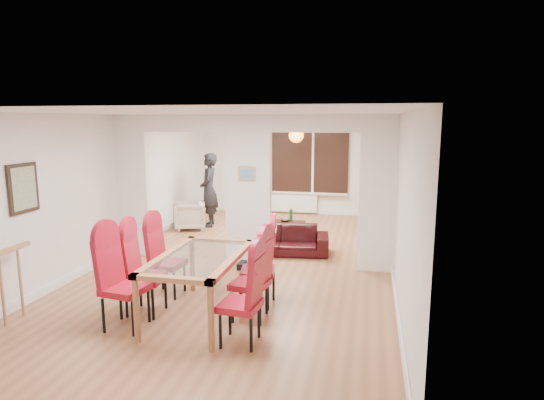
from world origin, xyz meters
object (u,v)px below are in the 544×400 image
(dining_chair_rb, at_px, (250,278))
(sofa, at_px, (280,239))
(dining_chair_la, at_px, (125,282))
(dining_chair_ra, at_px, (240,298))
(dining_chair_rc, at_px, (258,265))
(armchair, at_px, (190,216))
(television, at_px, (365,219))
(dining_table, at_px, (200,286))
(bowl, at_px, (285,220))
(bottle, at_px, (291,215))
(dining_chair_lc, at_px, (167,259))
(person, at_px, (209,190))
(dining_chair_lb, at_px, (145,272))
(coffee_table, at_px, (283,226))

(dining_chair_rb, relative_size, sofa, 0.59)
(dining_chair_la, distance_m, dining_chair_ra, 1.46)
(dining_chair_rc, distance_m, armchair, 4.74)
(armchair, bearing_deg, dining_chair_la, -6.51)
(dining_chair_ra, distance_m, television, 6.01)
(dining_table, bearing_deg, sofa, 81.65)
(sofa, distance_m, bowl, 1.76)
(armchair, xyz_separation_m, television, (4.00, 0.78, -0.06))
(dining_chair_rc, xyz_separation_m, armchair, (-2.62, 3.94, -0.24))
(dining_chair_ra, relative_size, bottle, 3.66)
(dining_chair_la, distance_m, dining_chair_rc, 1.73)
(dining_table, bearing_deg, television, 69.22)
(dining_chair_lc, bearing_deg, dining_chair_ra, -34.46)
(dining_chair_rb, xyz_separation_m, bowl, (-0.43, 4.68, -0.29))
(person, distance_m, bowl, 1.97)
(person, relative_size, television, 1.93)
(sofa, bearing_deg, dining_chair_rb, -92.75)
(dining_chair_la, bearing_deg, dining_chair_rc, 45.38)
(dining_chair_lb, bearing_deg, dining_chair_rc, 18.32)
(dining_chair_lb, distance_m, dining_chair_rc, 1.48)
(dining_chair_rb, distance_m, person, 5.33)
(dining_chair_la, xyz_separation_m, dining_chair_lc, (0.03, 1.10, -0.04))
(bottle, bearing_deg, dining_chair_lc, -104.21)
(dining_chair_rb, height_order, dining_chair_rc, dining_chair_rc)
(dining_chair_ra, distance_m, bowl, 5.37)
(dining_chair_la, height_order, bowl, dining_chair_la)
(dining_chair_rb, relative_size, person, 0.62)
(dining_chair_rc, xyz_separation_m, coffee_table, (-0.47, 4.19, -0.44))
(dining_chair_rc, distance_m, bowl, 4.24)
(coffee_table, xyz_separation_m, bottle, (0.18, 0.07, 0.26))
(bowl, bearing_deg, dining_chair_lc, -102.71)
(sofa, bearing_deg, television, 48.89)
(bottle, bearing_deg, sofa, -86.60)
(television, height_order, bowl, television)
(person, bearing_deg, bowl, 70.45)
(person, xyz_separation_m, bowl, (1.86, -0.12, -0.62))
(coffee_table, relative_size, bottle, 3.32)
(television, relative_size, bowl, 4.20)
(dining_table, bearing_deg, coffee_table, 88.14)
(television, distance_m, bottle, 1.73)
(dining_chair_rb, bearing_deg, dining_chair_la, -148.28)
(dining_chair_lb, xyz_separation_m, dining_chair_rb, (1.37, 0.13, -0.02))
(coffee_table, height_order, bowl, bowl)
(dining_chair_rb, xyz_separation_m, television, (1.37, 5.20, -0.28))
(dining_table, relative_size, dining_chair_la, 1.50)
(dining_chair_lc, relative_size, person, 0.62)
(dining_chair_la, bearing_deg, dining_chair_lb, 94.46)
(dining_table, distance_m, armchair, 4.92)
(coffee_table, bearing_deg, bowl, 17.26)
(dining_chair_lb, distance_m, bowl, 4.91)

